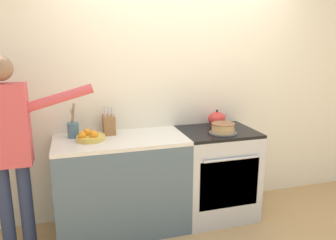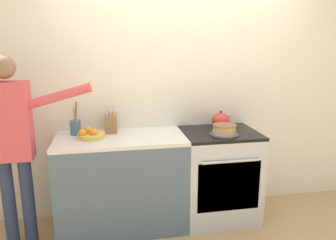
{
  "view_description": "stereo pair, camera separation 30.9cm",
  "coord_description": "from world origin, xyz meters",
  "px_view_note": "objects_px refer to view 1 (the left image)",
  "views": [
    {
      "loc": [
        -1.08,
        -2.6,
        1.79
      ],
      "look_at": [
        -0.23,
        0.28,
        1.07
      ],
      "focal_mm": 35.0,
      "sensor_mm": 36.0,
      "label": 1
    },
    {
      "loc": [
        -0.78,
        -2.68,
        1.79
      ],
      "look_at": [
        -0.23,
        0.28,
        1.07
      ],
      "focal_mm": 35.0,
      "sensor_mm": 36.0,
      "label": 2
    }
  ],
  "objects_px": {
    "layer_cake": "(223,128)",
    "fruit_bowl": "(90,137)",
    "stove_range": "(216,173)",
    "tea_kettle": "(217,119)",
    "knife_block": "(109,124)",
    "person_baker": "(10,141)",
    "utensil_crock": "(73,129)"
  },
  "relations": [
    {
      "from": "layer_cake",
      "to": "fruit_bowl",
      "type": "height_order",
      "value": "same"
    },
    {
      "from": "stove_range",
      "to": "tea_kettle",
      "type": "bearing_deg",
      "value": 68.68
    },
    {
      "from": "tea_kettle",
      "to": "fruit_bowl",
      "type": "xyz_separation_m",
      "value": [
        -1.31,
        -0.14,
        -0.04
      ]
    },
    {
      "from": "knife_block",
      "to": "person_baker",
      "type": "bearing_deg",
      "value": -159.28
    },
    {
      "from": "person_baker",
      "to": "stove_range",
      "type": "bearing_deg",
      "value": 0.6
    },
    {
      "from": "layer_cake",
      "to": "fruit_bowl",
      "type": "bearing_deg",
      "value": 174.29
    },
    {
      "from": "fruit_bowl",
      "to": "person_baker",
      "type": "bearing_deg",
      "value": -167.79
    },
    {
      "from": "tea_kettle",
      "to": "utensil_crock",
      "type": "height_order",
      "value": "utensil_crock"
    },
    {
      "from": "stove_range",
      "to": "tea_kettle",
      "type": "distance_m",
      "value": 0.56
    },
    {
      "from": "stove_range",
      "to": "person_baker",
      "type": "height_order",
      "value": "person_baker"
    },
    {
      "from": "layer_cake",
      "to": "tea_kettle",
      "type": "height_order",
      "value": "tea_kettle"
    },
    {
      "from": "utensil_crock",
      "to": "fruit_bowl",
      "type": "bearing_deg",
      "value": -45.08
    },
    {
      "from": "stove_range",
      "to": "layer_cake",
      "type": "height_order",
      "value": "layer_cake"
    },
    {
      "from": "layer_cake",
      "to": "person_baker",
      "type": "relative_size",
      "value": 0.17
    },
    {
      "from": "layer_cake",
      "to": "tea_kettle",
      "type": "xyz_separation_m",
      "value": [
        0.06,
        0.26,
        0.03
      ]
    },
    {
      "from": "layer_cake",
      "to": "knife_block",
      "type": "distance_m",
      "value": 1.11
    },
    {
      "from": "stove_range",
      "to": "fruit_bowl",
      "type": "distance_m",
      "value": 1.35
    },
    {
      "from": "fruit_bowl",
      "to": "tea_kettle",
      "type": "bearing_deg",
      "value": 6.0
    },
    {
      "from": "fruit_bowl",
      "to": "stove_range",
      "type": "bearing_deg",
      "value": -0.7
    },
    {
      "from": "stove_range",
      "to": "knife_block",
      "type": "relative_size",
      "value": 3.34
    },
    {
      "from": "layer_cake",
      "to": "fruit_bowl",
      "type": "relative_size",
      "value": 1.1
    },
    {
      "from": "stove_range",
      "to": "layer_cake",
      "type": "relative_size",
      "value": 3.3
    },
    {
      "from": "knife_block",
      "to": "fruit_bowl",
      "type": "relative_size",
      "value": 1.09
    },
    {
      "from": "tea_kettle",
      "to": "utensil_crock",
      "type": "relative_size",
      "value": 0.7
    },
    {
      "from": "knife_block",
      "to": "person_baker",
      "type": "relative_size",
      "value": 0.16
    },
    {
      "from": "tea_kettle",
      "to": "knife_block",
      "type": "bearing_deg",
      "value": 178.07
    },
    {
      "from": "stove_range",
      "to": "tea_kettle",
      "type": "xyz_separation_m",
      "value": [
        0.06,
        0.15,
        0.54
      ]
    },
    {
      "from": "utensil_crock",
      "to": "person_baker",
      "type": "xyz_separation_m",
      "value": [
        -0.49,
        -0.28,
        0.01
      ]
    },
    {
      "from": "layer_cake",
      "to": "utensil_crock",
      "type": "relative_size",
      "value": 0.87
    },
    {
      "from": "utensil_crock",
      "to": "person_baker",
      "type": "bearing_deg",
      "value": -150.34
    },
    {
      "from": "layer_cake",
      "to": "person_baker",
      "type": "distance_m",
      "value": 1.9
    },
    {
      "from": "layer_cake",
      "to": "utensil_crock",
      "type": "bearing_deg",
      "value": 169.12
    }
  ]
}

